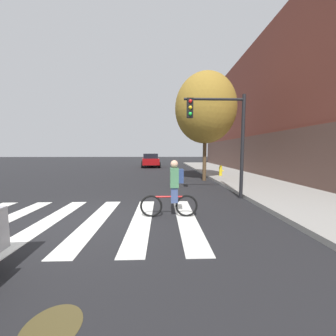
{
  "coord_description": "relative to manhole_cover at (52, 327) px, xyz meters",
  "views": [
    {
      "loc": [
        2.12,
        -5.26,
        1.95
      ],
      "look_at": [
        2.35,
        2.36,
        1.27
      ],
      "focal_mm": 20.39,
      "sensor_mm": 36.0,
      "label": 1
    }
  ],
  "objects": [
    {
      "name": "fire_hydrant",
      "position": [
        5.53,
        11.78,
        0.53
      ],
      "size": [
        0.33,
        0.22,
        0.78
      ],
      "color": "gold",
      "rests_on": "sidewalk"
    },
    {
      "name": "cyclist",
      "position": [
        1.55,
        3.53,
        0.84
      ],
      "size": [
        1.71,
        0.36,
        1.69
      ],
      "color": "black",
      "rests_on": "ground"
    },
    {
      "name": "manhole_cover",
      "position": [
        0.0,
        0.0,
        0.0
      ],
      "size": [
        0.64,
        0.64,
        0.01
      ],
      "primitive_type": "cylinder",
      "color": "#473D1E",
      "rests_on": "ground"
    },
    {
      "name": "crosswalk_stripes",
      "position": [
        -1.28,
        3.27,
        0.0
      ],
      "size": [
        6.98,
        3.95,
        0.01
      ],
      "color": "silver",
      "rests_on": "ground"
    },
    {
      "name": "traffic_light_near",
      "position": [
        3.67,
        5.7,
        2.86
      ],
      "size": [
        2.47,
        0.28,
        4.2
      ],
      "color": "black",
      "rests_on": "ground"
    },
    {
      "name": "ground_plane",
      "position": [
        -0.89,
        3.27,
        -0.0
      ],
      "size": [
        120.0,
        120.0,
        0.0
      ],
      "primitive_type": "plane",
      "color": "black"
    },
    {
      "name": "sedan_mid",
      "position": [
        -0.21,
        21.68,
        0.85
      ],
      "size": [
        2.58,
        4.93,
        1.65
      ],
      "color": "maroon",
      "rests_on": "ground"
    },
    {
      "name": "corner_building",
      "position": [
        17.05,
        15.8,
        5.38
      ],
      "size": [
        16.9,
        25.78,
        10.87
      ],
      "color": "brown",
      "rests_on": "ground"
    },
    {
      "name": "street_tree_near",
      "position": [
        4.03,
        10.5,
        4.68
      ],
      "size": [
        3.9,
        3.9,
        6.94
      ],
      "color": "#4C3823",
      "rests_on": "ground"
    }
  ]
}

